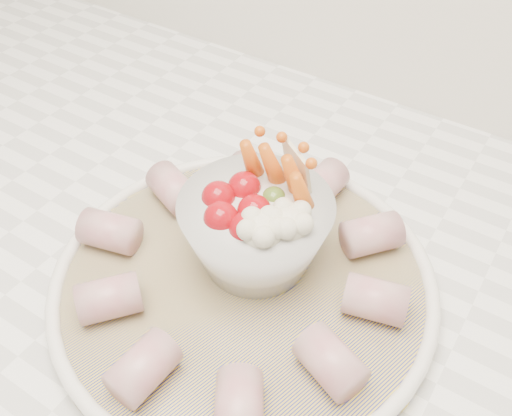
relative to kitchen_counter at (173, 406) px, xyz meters
The scene contains 4 objects.
kitchen_counter is the anchor object (origin of this frame).
serving_platter 0.50m from the kitchen_counter, 13.05° to the right, with size 0.40×0.40×0.02m.
veggie_bowl 0.54m from the kitchen_counter, ahead, with size 0.13×0.13×0.11m.
cured_meat_rolls 0.52m from the kitchen_counter, 13.11° to the right, with size 0.28×0.29×0.03m.
Camera 1 is at (0.34, 1.16, 1.31)m, focal length 40.00 mm.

